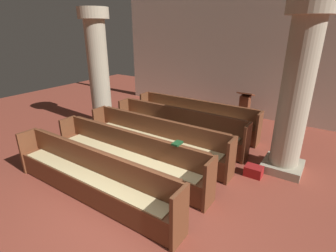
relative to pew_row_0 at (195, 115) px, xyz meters
name	(u,v)px	position (x,y,z in m)	size (l,w,h in m)	color
ground_plane	(131,208)	(0.77, -3.76, -0.48)	(19.20, 19.20, 0.00)	brown
back_wall	(252,49)	(0.77, 2.32, 1.77)	(10.00, 0.16, 4.50)	silver
pew_row_0	(195,115)	(0.00, 0.00, 0.00)	(3.79, 0.46, 0.91)	brown
pew_row_1	(178,125)	(0.00, -0.98, 0.00)	(3.79, 0.46, 0.91)	brown
pew_row_2	(156,138)	(0.00, -1.97, 0.00)	(3.79, 0.47, 0.91)	brown
pew_row_3	(128,154)	(0.00, -2.95, 0.00)	(3.79, 0.47, 0.91)	brown
pew_row_4	(90,175)	(0.00, -3.93, 0.00)	(3.79, 0.46, 0.91)	brown
pillar_aisle_side	(296,90)	(2.68, -0.95, 1.30)	(0.85, 0.85, 3.43)	#9F967E
pillar_far_side	(98,68)	(-2.63, -1.19, 1.30)	(0.85, 0.85, 3.43)	#9F967E
lectern	(244,111)	(1.06, 1.27, -0.03)	(0.48, 0.45, 1.08)	#562B1A
hymn_book	(177,143)	(1.08, -2.76, 0.44)	(0.14, 0.21, 0.04)	#194723
kneeler_box_red	(254,171)	(2.22, -1.54, -0.38)	(0.36, 0.27, 0.22)	maroon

